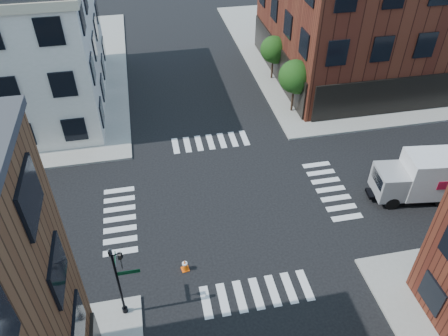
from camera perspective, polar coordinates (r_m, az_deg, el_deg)
The scene contains 8 objects.
ground at distance 28.45m, azimuth 0.68°, elevation -4.66°, with size 120.00×120.00×0.00m, color black.
sidewalk_ne at distance 52.12m, azimuth 19.44°, elevation 14.83°, with size 30.00×30.00×0.15m, color gray.
building_ne at distance 45.92m, azimuth 23.41°, elevation 18.79°, with size 25.00×16.00×12.00m, color #421810.
tree_near at distance 36.32m, azimuth 9.34°, elevation 11.51°, with size 2.69×2.69×4.49m.
tree_far at distance 41.53m, azimuth 6.57°, elevation 14.97°, with size 2.43×2.43×4.07m.
signal_pole at distance 21.63m, azimuth -13.57°, elevation -13.52°, with size 1.29×1.24×4.60m.
box_truck at distance 30.92m, azimuth 25.75°, elevation -0.93°, with size 7.51×3.08×3.32m.
traffic_cone at distance 24.71m, azimuth -5.13°, elevation -12.51°, with size 0.48×0.48×0.77m.
Camera 1 is at (-4.39, -20.08, 19.67)m, focal length 35.00 mm.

